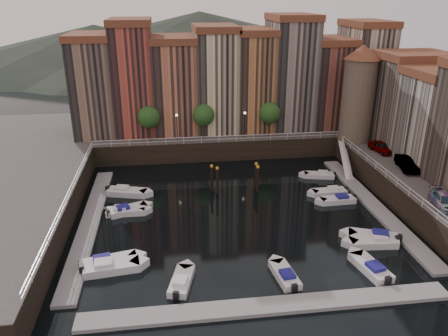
{
  "coord_description": "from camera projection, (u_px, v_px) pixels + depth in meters",
  "views": [
    {
      "loc": [
        -7.27,
        -44.37,
        23.2
      ],
      "look_at": [
        -0.84,
        4.0,
        3.74
      ],
      "focal_mm": 35.0,
      "sensor_mm": 36.0,
      "label": 1
    }
  ],
  "objects": [
    {
      "name": "gangway",
      "position": [
        346.0,
        158.0,
        60.93
      ],
      "size": [
        2.78,
        8.32,
        3.73
      ],
      "color": "white",
      "rests_on": "ground"
    },
    {
      "name": "boat_right_2",
      "position": [
        338.0,
        200.0,
        52.18
      ],
      "size": [
        4.44,
        1.76,
        1.01
      ],
      "rotation": [
        0.0,
        0.0,
        3.18
      ],
      "color": "silver",
      "rests_on": "ground"
    },
    {
      "name": "boat_right_3",
      "position": [
        330.0,
        192.0,
        54.27
      ],
      "size": [
        4.49,
        1.78,
        1.02
      ],
      "rotation": [
        0.0,
        0.0,
        3.18
      ],
      "color": "silver",
      "rests_on": "ground"
    },
    {
      "name": "boat_left_2",
      "position": [
        125.0,
        211.0,
        49.42
      ],
      "size": [
        4.61,
        1.71,
        1.06
      ],
      "rotation": [
        0.0,
        0.0,
        -0.01
      ],
      "color": "silver",
      "rests_on": "ground"
    },
    {
      "name": "car_a",
      "position": [
        381.0,
        148.0,
        59.6
      ],
      "size": [
        2.36,
        4.48,
        1.45
      ],
      "primitive_type": "imported",
      "rotation": [
        0.0,
        0.0,
        0.16
      ],
      "color": "gray",
      "rests_on": "quay_right"
    },
    {
      "name": "quay_far",
      "position": [
        212.0,
        132.0,
        73.72
      ],
      "size": [
        80.0,
        20.0,
        3.0
      ],
      "primitive_type": "cube",
      "color": "black",
      "rests_on": "ground"
    },
    {
      "name": "corner_tower",
      "position": [
        359.0,
        92.0,
        62.36
      ],
      "size": [
        5.2,
        5.2,
        13.8
      ],
      "color": "#6B5B4C",
      "rests_on": "quay_right"
    },
    {
      "name": "far_terrace",
      "position": [
        234.0,
        78.0,
        68.32
      ],
      "size": [
        48.7,
        10.3,
        17.5
      ],
      "color": "#7D644F",
      "rests_on": "quay_far"
    },
    {
      "name": "boat_left_4",
      "position": [
        126.0,
        192.0,
        54.1
      ],
      "size": [
        5.29,
        3.11,
        1.19
      ],
      "rotation": [
        0.0,
        0.0,
        -0.27
      ],
      "color": "silver",
      "rests_on": "ground"
    },
    {
      "name": "right_terrace",
      "position": [
        445.0,
        114.0,
        53.53
      ],
      "size": [
        9.3,
        24.3,
        14.0
      ],
      "color": "#685C4F",
      "rests_on": "quay_right"
    },
    {
      "name": "mooring_pilings",
      "position": [
        236.0,
        179.0,
        54.8
      ],
      "size": [
        6.03,
        1.42,
        3.78
      ],
      "color": "black",
      "rests_on": "ground"
    },
    {
      "name": "railings",
      "position": [
        230.0,
        165.0,
        53.43
      ],
      "size": [
        36.08,
        34.04,
        0.52
      ],
      "color": "white",
      "rests_on": "ground"
    },
    {
      "name": "ground",
      "position": [
        236.0,
        210.0,
        50.34
      ],
      "size": [
        200.0,
        200.0,
        0.0
      ],
      "primitive_type": "plane",
      "color": "black",
      "rests_on": "ground"
    },
    {
      "name": "promenade_trees",
      "position": [
        208.0,
        115.0,
        64.49
      ],
      "size": [
        21.2,
        3.2,
        5.2
      ],
      "color": "black",
      "rests_on": "quay_far"
    },
    {
      "name": "dock_near",
      "position": [
        269.0,
        306.0,
        34.62
      ],
      "size": [
        30.0,
        2.0,
        0.35
      ],
      "primitive_type": "cube",
      "color": "gray",
      "rests_on": "ground"
    },
    {
      "name": "car_b",
      "position": [
        407.0,
        164.0,
        53.62
      ],
      "size": [
        2.6,
        5.12,
        1.61
      ],
      "primitive_type": "imported",
      "rotation": [
        0.0,
        0.0,
        -0.19
      ],
      "color": "gray",
      "rests_on": "quay_right"
    },
    {
      "name": "mountains",
      "position": [
        191.0,
        42.0,
        148.9
      ],
      "size": [
        145.0,
        100.0,
        18.0
      ],
      "color": "#2D382D",
      "rests_on": "ground"
    },
    {
      "name": "boat_left_0",
      "position": [
        110.0,
        267.0,
        39.19
      ],
      "size": [
        5.33,
        2.48,
        1.2
      ],
      "rotation": [
        0.0,
        0.0,
        0.12
      ],
      "color": "silver",
      "rests_on": "ground"
    },
    {
      "name": "car_c",
      "position": [
        445.0,
        202.0,
        44.0
      ],
      "size": [
        2.92,
        5.14,
        1.41
      ],
      "primitive_type": "imported",
      "rotation": [
        0.0,
        0.0,
        -0.21
      ],
      "color": "gray",
      "rests_on": "quay_right"
    },
    {
      "name": "boat_near_3",
      "position": [
        371.0,
        268.0,
        39.11
      ],
      "size": [
        2.63,
        4.97,
        1.11
      ],
      "rotation": [
        0.0,
        0.0,
        1.77
      ],
      "color": "silver",
      "rests_on": "ground"
    },
    {
      "name": "boat_left_1",
      "position": [
        109.0,
        263.0,
        39.83
      ],
      "size": [
        5.33,
        2.9,
        1.19
      ],
      "rotation": [
        0.0,
        0.0,
        0.22
      ],
      "color": "silver",
      "rests_on": "ground"
    },
    {
      "name": "boat_right_4",
      "position": [
        320.0,
        175.0,
        59.35
      ],
      "size": [
        4.33,
        2.36,
        0.97
      ],
      "rotation": [
        0.0,
        0.0,
        2.92
      ],
      "color": "silver",
      "rests_on": "ground"
    },
    {
      "name": "dock_right",
      "position": [
        373.0,
        205.0,
        51.33
      ],
      "size": [
        2.0,
        28.0,
        0.35
      ],
      "primitive_type": "cube",
      "color": "gray",
      "rests_on": "ground"
    },
    {
      "name": "street_lamps",
      "position": [
        211.0,
        121.0,
        63.87
      ],
      "size": [
        10.36,
        0.36,
        4.18
      ],
      "color": "black",
      "rests_on": "quay_far"
    },
    {
      "name": "dock_left",
      "position": [
        90.0,
        222.0,
        47.37
      ],
      "size": [
        2.0,
        28.0,
        0.35
      ],
      "primitive_type": "cube",
      "color": "gray",
      "rests_on": "ground"
    },
    {
      "name": "boat_right_0",
      "position": [
        374.0,
        242.0,
        43.19
      ],
      "size": [
        5.0,
        2.17,
        1.13
      ],
      "rotation": [
        0.0,
        0.0,
        3.06
      ],
      "color": "silver",
      "rests_on": "ground"
    },
    {
      "name": "boat_near_1",
      "position": [
        181.0,
        282.0,
        37.31
      ],
      "size": [
        2.59,
        4.56,
        1.02
      ],
      "rotation": [
        0.0,
        0.0,
        1.32
      ],
      "color": "silver",
      "rests_on": "ground"
    },
    {
      "name": "boat_near_2",
      "position": [
        285.0,
        275.0,
        38.15
      ],
      "size": [
        2.1,
        4.49,
        1.01
      ],
      "rotation": [
        0.0,
        0.0,
        1.69
      ],
      "color": "silver",
      "rests_on": "ground"
    },
    {
      "name": "boat_right_1",
      "position": [
        374.0,
        237.0,
        44.02
      ],
      "size": [
        5.22,
        3.53,
        1.18
      ],
      "rotation": [
        0.0,
        0.0,
        2.76
      ],
      "color": "silver",
      "rests_on": "ground"
    },
    {
      "name": "boat_left_3",
      "position": [
        127.0,
        210.0,
        49.67
      ],
      "size": [
        4.69,
        3.17,
        1.06
      ],
      "rotation": [
        0.0,
        0.0,
        0.38
      ],
      "color": "silver",
      "rests_on": "ground"
    }
  ]
}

